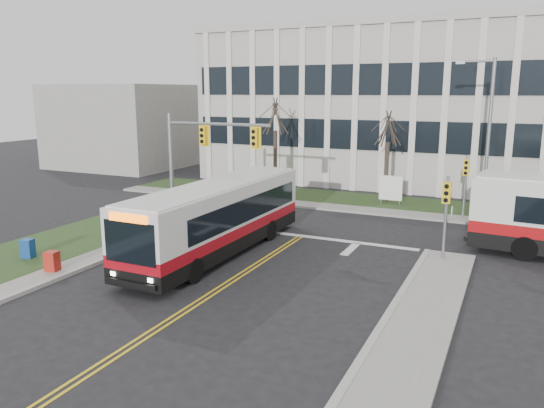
{
  "coord_description": "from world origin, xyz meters",
  "views": [
    {
      "loc": [
        9.84,
        -16.47,
        7.32
      ],
      "look_at": [
        -0.77,
        6.25,
        2.0
      ],
      "focal_mm": 35.0,
      "sensor_mm": 36.0,
      "label": 1
    }
  ],
  "objects_px": {
    "streetlight": "(486,130)",
    "newspaper_box_red": "(52,263)",
    "bus_main": "(218,219)",
    "newspaper_box_blue": "(28,250)",
    "directory_sign": "(391,188)"
  },
  "relations": [
    {
      "from": "bus_main",
      "to": "newspaper_box_blue",
      "type": "height_order",
      "value": "bus_main"
    },
    {
      "from": "directory_sign",
      "to": "newspaper_box_red",
      "type": "bearing_deg",
      "value": -116.66
    },
    {
      "from": "newspaper_box_blue",
      "to": "newspaper_box_red",
      "type": "relative_size",
      "value": 1.0
    },
    {
      "from": "streetlight",
      "to": "newspaper_box_blue",
      "type": "height_order",
      "value": "streetlight"
    },
    {
      "from": "directory_sign",
      "to": "newspaper_box_red",
      "type": "height_order",
      "value": "directory_sign"
    },
    {
      "from": "streetlight",
      "to": "bus_main",
      "type": "height_order",
      "value": "streetlight"
    },
    {
      "from": "streetlight",
      "to": "newspaper_box_red",
      "type": "height_order",
      "value": "streetlight"
    },
    {
      "from": "streetlight",
      "to": "newspaper_box_red",
      "type": "relative_size",
      "value": 9.68
    },
    {
      "from": "streetlight",
      "to": "newspaper_box_red",
      "type": "bearing_deg",
      "value": -130.38
    },
    {
      "from": "bus_main",
      "to": "newspaper_box_blue",
      "type": "bearing_deg",
      "value": -147.29
    },
    {
      "from": "bus_main",
      "to": "newspaper_box_blue",
      "type": "distance_m",
      "value": 8.49
    },
    {
      "from": "newspaper_box_blue",
      "to": "bus_main",
      "type": "bearing_deg",
      "value": 17.88
    },
    {
      "from": "directory_sign",
      "to": "newspaper_box_blue",
      "type": "height_order",
      "value": "directory_sign"
    },
    {
      "from": "bus_main",
      "to": "newspaper_box_red",
      "type": "relative_size",
      "value": 12.63
    },
    {
      "from": "directory_sign",
      "to": "bus_main",
      "type": "xyz_separation_m",
      "value": [
        -4.88,
        -13.67,
        0.43
      ]
    }
  ]
}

